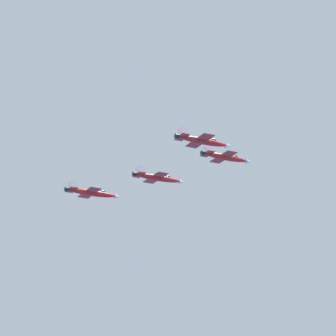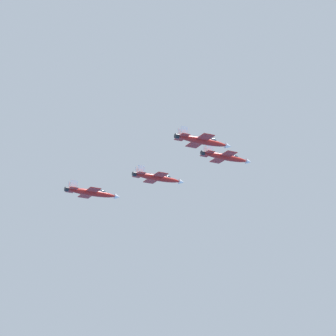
% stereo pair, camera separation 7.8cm
% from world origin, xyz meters
% --- Properties ---
extents(jet_lead, '(14.92, 9.15, 3.13)m').
position_xyz_m(jet_lead, '(-3.20, 7.26, 129.81)').
color(jet_lead, red).
extents(jet_left_wingman, '(14.87, 9.12, 3.12)m').
position_xyz_m(jet_left_wingman, '(-17.51, 17.56, 125.60)').
color(jet_left_wingman, red).
extents(jet_right_wingman, '(15.00, 9.18, 3.15)m').
position_xyz_m(jet_right_wingman, '(-15.66, -5.20, 127.70)').
color(jet_right_wingman, red).
extents(jet_left_outer, '(15.53, 9.51, 3.26)m').
position_xyz_m(jet_left_outer, '(-31.82, 27.86, 122.82)').
color(jet_left_outer, red).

